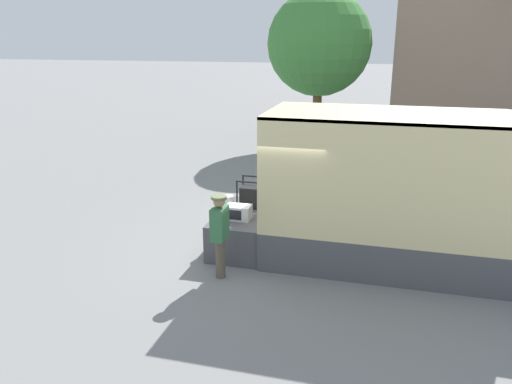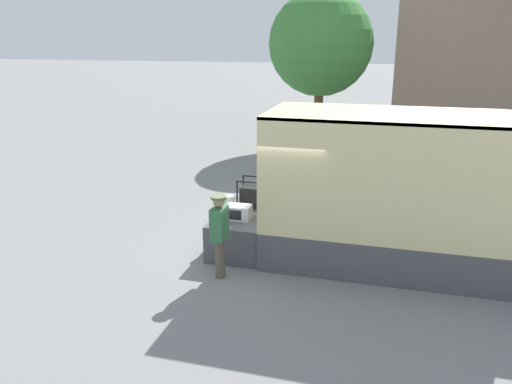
{
  "view_description": "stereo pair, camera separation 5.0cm",
  "coord_description": "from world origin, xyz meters",
  "px_view_note": "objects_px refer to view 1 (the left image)",
  "views": [
    {
      "loc": [
        2.27,
        -9.69,
        4.39
      ],
      "look_at": [
        -0.26,
        -0.2,
        1.33
      ],
      "focal_mm": 35.0,
      "sensor_mm": 36.0,
      "label": 1
    },
    {
      "loc": [
        2.32,
        -9.68,
        4.39
      ],
      "look_at": [
        -0.26,
        -0.2,
        1.33
      ],
      "focal_mm": 35.0,
      "sensor_mm": 36.0,
      "label": 2
    }
  ],
  "objects_px": {
    "portable_generator": "(253,196)",
    "street_tree": "(319,44)",
    "microwave": "(238,212)",
    "box_truck": "(463,224)",
    "orange_bucket": "(228,203)",
    "worker_person": "(220,229)"
  },
  "relations": [
    {
      "from": "portable_generator",
      "to": "street_tree",
      "type": "xyz_separation_m",
      "value": [
        -0.07,
        10.2,
        3.11
      ]
    },
    {
      "from": "microwave",
      "to": "street_tree",
      "type": "bearing_deg",
      "value": 90.02
    },
    {
      "from": "microwave",
      "to": "street_tree",
      "type": "xyz_separation_m",
      "value": [
        -0.0,
        11.06,
        3.2
      ]
    },
    {
      "from": "box_truck",
      "to": "orange_bucket",
      "type": "xyz_separation_m",
      "value": [
        -4.77,
        0.02,
        -0.01
      ]
    },
    {
      "from": "box_truck",
      "to": "portable_generator",
      "type": "bearing_deg",
      "value": 174.17
    },
    {
      "from": "microwave",
      "to": "portable_generator",
      "type": "bearing_deg",
      "value": 85.39
    },
    {
      "from": "box_truck",
      "to": "microwave",
      "type": "distance_m",
      "value": 4.41
    },
    {
      "from": "orange_bucket",
      "to": "street_tree",
      "type": "xyz_separation_m",
      "value": [
        0.37,
        10.63,
        3.18
      ]
    },
    {
      "from": "orange_bucket",
      "to": "street_tree",
      "type": "relative_size",
      "value": 0.06
    },
    {
      "from": "box_truck",
      "to": "worker_person",
      "type": "xyz_separation_m",
      "value": [
        -4.41,
        -1.54,
        0.03
      ]
    },
    {
      "from": "box_truck",
      "to": "street_tree",
      "type": "distance_m",
      "value": 11.95
    },
    {
      "from": "portable_generator",
      "to": "orange_bucket",
      "type": "distance_m",
      "value": 0.61
    },
    {
      "from": "portable_generator",
      "to": "orange_bucket",
      "type": "relative_size",
      "value": 1.89
    },
    {
      "from": "worker_person",
      "to": "microwave",
      "type": "bearing_deg",
      "value": 89.04
    },
    {
      "from": "orange_bucket",
      "to": "worker_person",
      "type": "distance_m",
      "value": 1.61
    },
    {
      "from": "microwave",
      "to": "street_tree",
      "type": "distance_m",
      "value": 11.52
    },
    {
      "from": "portable_generator",
      "to": "box_truck",
      "type": "bearing_deg",
      "value": -5.83
    },
    {
      "from": "microwave",
      "to": "worker_person",
      "type": "bearing_deg",
      "value": -90.96
    },
    {
      "from": "microwave",
      "to": "worker_person",
      "type": "relative_size",
      "value": 0.32
    },
    {
      "from": "microwave",
      "to": "worker_person",
      "type": "xyz_separation_m",
      "value": [
        -0.02,
        -1.13,
        0.07
      ]
    },
    {
      "from": "portable_generator",
      "to": "street_tree",
      "type": "height_order",
      "value": "street_tree"
    },
    {
      "from": "microwave",
      "to": "orange_bucket",
      "type": "xyz_separation_m",
      "value": [
        -0.37,
        0.44,
        0.02
      ]
    }
  ]
}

